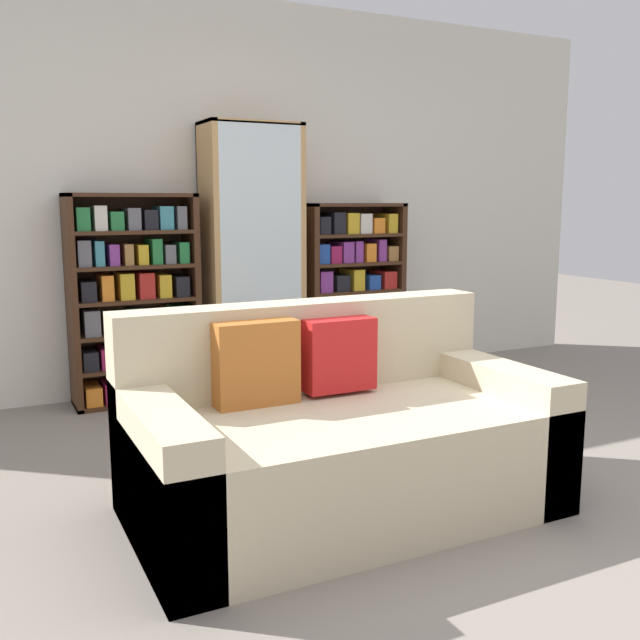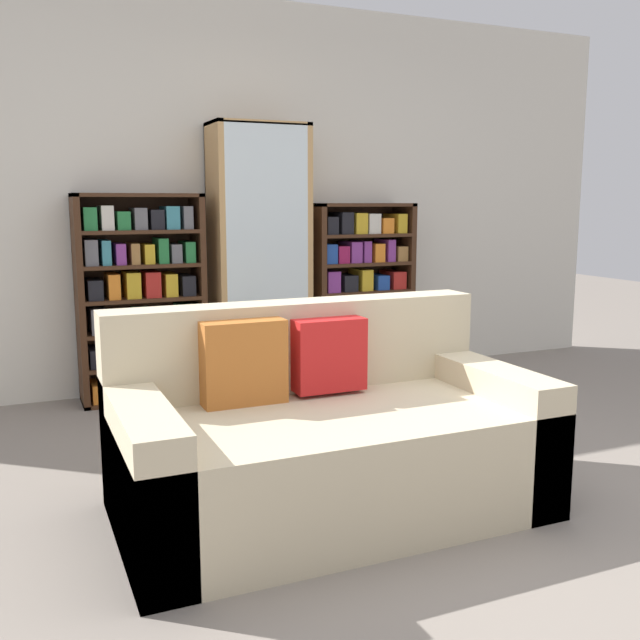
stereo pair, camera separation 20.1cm
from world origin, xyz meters
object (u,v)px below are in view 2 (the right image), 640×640
couch (325,440)px  display_cabinet (259,259)px  bookshelf_left (141,300)px  wine_bottle (383,385)px  bookshelf_right (360,292)px

couch → display_cabinet: 2.20m
bookshelf_left → wine_bottle: size_ratio=3.99×
bookshelf_left → wine_bottle: (1.38, -0.81, -0.53)m
bookshelf_right → wine_bottle: 0.99m
bookshelf_left → wine_bottle: 1.69m
bookshelf_left → bookshelf_right: size_ratio=1.05×
couch → bookshelf_right: 2.43m
couch → bookshelf_right: (1.21, 2.08, 0.34)m
display_cabinet → wine_bottle: (0.56, -0.80, -0.78)m
couch → bookshelf_left: size_ratio=1.29×
couch → wine_bottle: (0.97, 1.27, -0.16)m
display_cabinet → wine_bottle: size_ratio=5.38×
wine_bottle → bookshelf_left: bearing=149.5°
couch → bookshelf_left: 2.16m
couch → wine_bottle: size_ratio=5.16×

